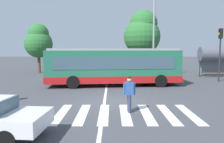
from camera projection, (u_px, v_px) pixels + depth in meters
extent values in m
plane|color=#424449|center=(110.00, 102.00, 12.73)|extent=(160.00, 160.00, 0.00)
cylinder|color=black|center=(153.00, 77.00, 20.00)|extent=(1.02, 0.40, 1.00)
cylinder|color=black|center=(161.00, 81.00, 17.67)|extent=(1.02, 0.40, 1.00)
cylinder|color=black|center=(75.00, 78.00, 19.32)|extent=(1.02, 0.40, 1.00)
cylinder|color=black|center=(73.00, 82.00, 17.00)|extent=(1.02, 0.40, 1.00)
cube|color=#236B4C|center=(114.00, 66.00, 18.37)|extent=(10.91, 3.60, 2.55)
cube|color=red|center=(114.00, 78.00, 18.47)|extent=(11.02, 3.64, 0.55)
cube|color=#3D5666|center=(114.00, 62.00, 18.34)|extent=(9.64, 3.52, 0.96)
cube|color=#3D5666|center=(176.00, 63.00, 18.87)|extent=(0.26, 2.24, 1.63)
cube|color=black|center=(177.00, 53.00, 18.78)|extent=(0.25, 1.93, 0.28)
cube|color=#99999E|center=(114.00, 49.00, 18.23)|extent=(10.46, 3.36, 0.16)
cube|color=#28282B|center=(177.00, 79.00, 19.02)|extent=(0.37, 2.55, 0.36)
cylinder|color=#333856|center=(129.00, 103.00, 10.79)|extent=(0.16, 0.16, 0.85)
cylinder|color=#333856|center=(130.00, 104.00, 10.52)|extent=(0.16, 0.16, 0.85)
cube|color=#2D569E|center=(130.00, 88.00, 10.58)|extent=(0.41, 0.28, 0.60)
cylinder|color=#2D569E|center=(124.00, 89.00, 10.58)|extent=(0.10, 0.10, 0.55)
cylinder|color=#2D569E|center=(135.00, 89.00, 10.60)|extent=(0.10, 0.10, 0.55)
sphere|color=tan|center=(130.00, 80.00, 10.54)|extent=(0.22, 0.22, 0.22)
sphere|color=black|center=(130.00, 78.00, 10.54)|extent=(0.19, 0.19, 0.19)
cylinder|color=black|center=(31.00, 122.00, 8.23)|extent=(0.65, 0.25, 0.64)
cylinder|color=black|center=(6.00, 140.00, 6.57)|extent=(0.65, 0.25, 0.64)
cylinder|color=black|center=(76.00, 69.00, 29.88)|extent=(0.27, 0.66, 0.64)
cylinder|color=black|center=(88.00, 69.00, 29.69)|extent=(0.27, 0.66, 0.64)
cylinder|color=black|center=(69.00, 71.00, 27.12)|extent=(0.27, 0.66, 0.64)
cylinder|color=black|center=(83.00, 72.00, 26.94)|extent=(0.27, 0.66, 0.64)
cube|color=#AD1E1E|center=(79.00, 68.00, 28.38)|extent=(2.31, 4.67, 0.52)
cube|color=#3D5666|center=(79.00, 64.00, 28.24)|extent=(1.83, 2.32, 0.44)
cube|color=#AD1E1E|center=(79.00, 63.00, 28.22)|extent=(1.74, 2.14, 0.09)
cylinder|color=black|center=(97.00, 69.00, 30.36)|extent=(0.22, 0.65, 0.64)
cylinder|color=black|center=(109.00, 69.00, 30.31)|extent=(0.22, 0.65, 0.64)
cylinder|color=black|center=(94.00, 71.00, 27.59)|extent=(0.22, 0.65, 0.64)
cylinder|color=black|center=(108.00, 71.00, 27.54)|extent=(0.22, 0.65, 0.64)
cube|color=#38383D|center=(102.00, 68.00, 28.92)|extent=(1.94, 4.55, 0.52)
cube|color=#3D5666|center=(102.00, 64.00, 28.78)|extent=(1.66, 2.20, 0.44)
cube|color=#38383D|center=(102.00, 62.00, 28.76)|extent=(1.58, 2.02, 0.09)
cylinder|color=black|center=(116.00, 69.00, 30.31)|extent=(0.25, 0.65, 0.64)
cylinder|color=black|center=(129.00, 69.00, 30.18)|extent=(0.25, 0.65, 0.64)
cylinder|color=black|center=(115.00, 71.00, 27.54)|extent=(0.25, 0.65, 0.64)
cylinder|color=black|center=(129.00, 71.00, 27.41)|extent=(0.25, 0.65, 0.64)
cube|color=black|center=(122.00, 68.00, 28.83)|extent=(2.17, 4.63, 0.52)
cube|color=#3D5666|center=(122.00, 64.00, 28.69)|extent=(1.77, 2.28, 0.44)
cube|color=black|center=(122.00, 62.00, 28.67)|extent=(1.68, 2.10, 0.09)
cylinder|color=#28282B|center=(220.00, 60.00, 20.57)|extent=(0.14, 0.14, 3.98)
cube|color=black|center=(221.00, 33.00, 20.33)|extent=(0.28, 0.32, 0.90)
cylinder|color=#410907|center=(219.00, 30.00, 20.30)|extent=(0.04, 0.20, 0.20)
cylinder|color=yellow|center=(219.00, 34.00, 20.33)|extent=(0.04, 0.20, 0.20)
cylinder|color=#093B10|center=(219.00, 37.00, 20.36)|extent=(0.04, 0.20, 0.20)
cylinder|color=#28282B|center=(200.00, 66.00, 24.40)|extent=(0.12, 0.12, 2.30)
cube|color=slate|center=(217.00, 65.00, 25.08)|extent=(4.19, 0.04, 1.93)
cylinder|color=#515660|center=(220.00, 54.00, 24.27)|extent=(4.46, 1.54, 1.54)
cube|color=#4C3823|center=(220.00, 73.00, 24.47)|extent=(3.49, 0.36, 0.08)
cylinder|color=#939399|center=(154.00, 33.00, 22.86)|extent=(0.20, 0.20, 9.41)
cylinder|color=brown|center=(39.00, 63.00, 28.45)|extent=(0.36, 0.36, 2.45)
sphere|color=#2D7033|center=(39.00, 44.00, 28.20)|extent=(3.50, 3.50, 3.50)
sphere|color=#2D7033|center=(38.00, 34.00, 28.09)|extent=(2.63, 2.63, 2.63)
cylinder|color=brown|center=(142.00, 61.00, 29.88)|extent=(0.36, 0.36, 2.99)
sphere|color=#2D7033|center=(142.00, 37.00, 29.56)|extent=(4.82, 4.82, 4.82)
sphere|color=#2D7033|center=(144.00, 24.00, 29.44)|extent=(3.61, 3.61, 3.61)
cube|color=silver|center=(61.00, 114.00, 10.38)|extent=(0.45, 3.38, 0.01)
cube|color=silver|center=(83.00, 114.00, 10.38)|extent=(0.45, 3.38, 0.01)
cube|color=silver|center=(104.00, 114.00, 10.38)|extent=(0.45, 3.38, 0.01)
cube|color=silver|center=(125.00, 114.00, 10.38)|extent=(0.45, 3.38, 0.01)
cube|color=silver|center=(147.00, 114.00, 10.38)|extent=(0.45, 3.38, 0.01)
cube|color=silver|center=(168.00, 114.00, 10.38)|extent=(0.45, 3.38, 0.01)
cube|color=silver|center=(190.00, 114.00, 10.38)|extent=(0.45, 3.38, 0.01)
cube|color=silver|center=(106.00, 95.00, 14.72)|extent=(0.16, 24.00, 0.01)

